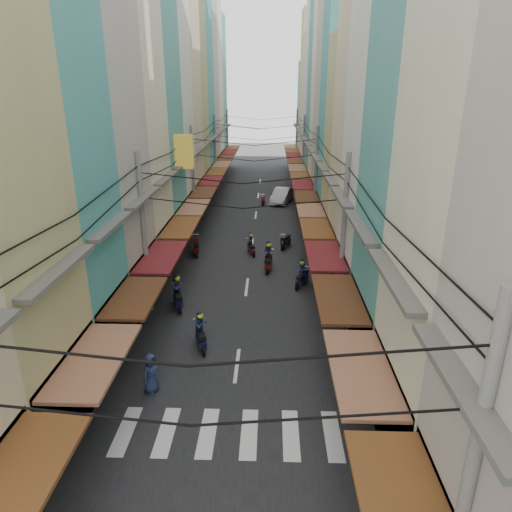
% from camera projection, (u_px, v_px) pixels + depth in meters
% --- Properties ---
extents(ground, '(160.00, 160.00, 0.00)m').
position_uv_depth(ground, '(240.00, 341.00, 20.99)').
color(ground, slate).
rests_on(ground, ground).
extents(road, '(10.00, 80.00, 0.02)m').
position_uv_depth(road, '(255.00, 221.00, 39.74)').
color(road, black).
rests_on(road, ground).
extents(sidewalk_left, '(3.00, 80.00, 0.06)m').
position_uv_depth(sidewalk_left, '(181.00, 220.00, 39.93)').
color(sidewalk_left, gray).
rests_on(sidewalk_left, ground).
extents(sidewalk_right, '(3.00, 80.00, 0.06)m').
position_uv_depth(sidewalk_right, '(330.00, 222.00, 39.53)').
color(sidewalk_right, gray).
rests_on(sidewalk_right, ground).
extents(crosswalk, '(7.55, 2.40, 0.01)m').
position_uv_depth(crosswalk, '(228.00, 433.00, 15.36)').
color(crosswalk, silver).
rests_on(crosswalk, ground).
extents(building_row_left, '(7.80, 67.67, 23.70)m').
position_uv_depth(building_row_left, '(145.00, 105.00, 33.36)').
color(building_row_left, silver).
rests_on(building_row_left, ground).
extents(building_row_right, '(7.80, 68.98, 22.59)m').
position_uv_depth(building_row_right, '(363.00, 110.00, 32.90)').
color(building_row_right, teal).
rests_on(building_row_right, ground).
extents(utility_poles, '(10.20, 66.13, 8.20)m').
position_uv_depth(utility_poles, '(253.00, 152.00, 32.77)').
color(utility_poles, gray).
rests_on(utility_poles, ground).
extents(white_car, '(5.45, 3.19, 1.80)m').
position_uv_depth(white_car, '(282.00, 203.00, 46.18)').
color(white_car, silver).
rests_on(white_car, ground).
extents(bicycle, '(1.58, 0.76, 1.05)m').
position_uv_depth(bicycle, '(390.00, 359.00, 19.56)').
color(bicycle, black).
rests_on(bicycle, ground).
extents(moving_scooters, '(7.43, 28.71, 1.95)m').
position_uv_depth(moving_scooters, '(243.00, 265.00, 28.43)').
color(moving_scooters, black).
rests_on(moving_scooters, ground).
extents(parked_scooters, '(12.74, 12.65, 1.01)m').
position_uv_depth(parked_scooters, '(358.00, 377.00, 17.55)').
color(parked_scooters, black).
rests_on(parked_scooters, ground).
extents(pedestrians, '(14.19, 17.75, 2.23)m').
position_uv_depth(pedestrians, '(173.00, 287.00, 24.10)').
color(pedestrians, black).
rests_on(pedestrians, ground).
extents(market_umbrella, '(2.41, 2.41, 2.54)m').
position_uv_depth(market_umbrella, '(416.00, 361.00, 15.47)').
color(market_umbrella, '#B2B2B7').
rests_on(market_umbrella, ground).
extents(traffic_sign, '(0.10, 0.62, 2.83)m').
position_uv_depth(traffic_sign, '(349.00, 301.00, 20.28)').
color(traffic_sign, gray).
rests_on(traffic_sign, ground).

